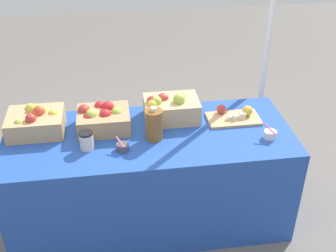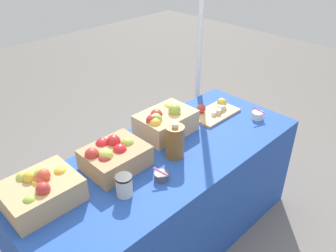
{
  "view_description": "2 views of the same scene",
  "coord_description": "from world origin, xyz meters",
  "px_view_note": "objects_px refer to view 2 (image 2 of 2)",
  "views": [
    {
      "loc": [
        -0.21,
        -2.34,
        2.29
      ],
      "look_at": [
        0.12,
        -0.04,
        0.82
      ],
      "focal_mm": 45.81,
      "sensor_mm": 36.0,
      "label": 1
    },
    {
      "loc": [
        -1.18,
        -1.22,
        1.98
      ],
      "look_at": [
        0.05,
        0.03,
        0.9
      ],
      "focal_mm": 36.67,
      "sensor_mm": 36.0,
      "label": 2
    }
  ],
  "objects_px": {
    "apple_crate_right": "(165,121)",
    "cutting_board_front": "(215,111)",
    "cider_jug": "(175,141)",
    "tent_pole": "(200,36)",
    "apple_crate_middle": "(114,156)",
    "sample_bowl_mid": "(161,176)",
    "apple_crate_left": "(41,190)",
    "sample_bowl_near": "(258,115)",
    "coffee_cup": "(124,185)"
  },
  "relations": [
    {
      "from": "cider_jug",
      "to": "tent_pole",
      "type": "bearing_deg",
      "value": 34.06
    },
    {
      "from": "apple_crate_right",
      "to": "coffee_cup",
      "type": "height_order",
      "value": "apple_crate_right"
    },
    {
      "from": "apple_crate_middle",
      "to": "cider_jug",
      "type": "xyz_separation_m",
      "value": [
        0.32,
        -0.17,
        0.03
      ]
    },
    {
      "from": "apple_crate_middle",
      "to": "coffee_cup",
      "type": "distance_m",
      "value": 0.25
    },
    {
      "from": "cider_jug",
      "to": "apple_crate_left",
      "type": "bearing_deg",
      "value": 165.96
    },
    {
      "from": "cider_jug",
      "to": "coffee_cup",
      "type": "height_order",
      "value": "cider_jug"
    },
    {
      "from": "apple_crate_left",
      "to": "sample_bowl_mid",
      "type": "xyz_separation_m",
      "value": [
        0.55,
        -0.29,
        -0.06
      ]
    },
    {
      "from": "apple_crate_right",
      "to": "sample_bowl_mid",
      "type": "relative_size",
      "value": 4.22
    },
    {
      "from": "apple_crate_middle",
      "to": "sample_bowl_mid",
      "type": "bearing_deg",
      "value": -67.18
    },
    {
      "from": "cider_jug",
      "to": "tent_pole",
      "type": "xyz_separation_m",
      "value": [
        0.95,
        0.64,
        0.3
      ]
    },
    {
      "from": "apple_crate_middle",
      "to": "tent_pole",
      "type": "height_order",
      "value": "tent_pole"
    },
    {
      "from": "apple_crate_middle",
      "to": "sample_bowl_near",
      "type": "relative_size",
      "value": 3.32
    },
    {
      "from": "apple_crate_middle",
      "to": "tent_pole",
      "type": "xyz_separation_m",
      "value": [
        1.27,
        0.47,
        0.32
      ]
    },
    {
      "from": "cutting_board_front",
      "to": "tent_pole",
      "type": "height_order",
      "value": "tent_pole"
    },
    {
      "from": "sample_bowl_mid",
      "to": "coffee_cup",
      "type": "xyz_separation_m",
      "value": [
        -0.22,
        0.05,
        0.04
      ]
    },
    {
      "from": "apple_crate_middle",
      "to": "sample_bowl_mid",
      "type": "distance_m",
      "value": 0.3
    },
    {
      "from": "apple_crate_left",
      "to": "tent_pole",
      "type": "distance_m",
      "value": 1.79
    },
    {
      "from": "cider_jug",
      "to": "coffee_cup",
      "type": "bearing_deg",
      "value": -172.59
    },
    {
      "from": "cutting_board_front",
      "to": "coffee_cup",
      "type": "relative_size",
      "value": 3.02
    },
    {
      "from": "apple_crate_left",
      "to": "cutting_board_front",
      "type": "height_order",
      "value": "apple_crate_left"
    },
    {
      "from": "coffee_cup",
      "to": "tent_pole",
      "type": "distance_m",
      "value": 1.58
    },
    {
      "from": "apple_crate_right",
      "to": "cider_jug",
      "type": "bearing_deg",
      "value": -121.74
    },
    {
      "from": "apple_crate_middle",
      "to": "apple_crate_right",
      "type": "xyz_separation_m",
      "value": [
        0.46,
        0.06,
        0.01
      ]
    },
    {
      "from": "apple_crate_right",
      "to": "tent_pole",
      "type": "relative_size",
      "value": 0.16
    },
    {
      "from": "sample_bowl_mid",
      "to": "cider_jug",
      "type": "relative_size",
      "value": 0.38
    },
    {
      "from": "coffee_cup",
      "to": "tent_pole",
      "type": "height_order",
      "value": "tent_pole"
    },
    {
      "from": "apple_crate_right",
      "to": "cutting_board_front",
      "type": "distance_m",
      "value": 0.45
    },
    {
      "from": "tent_pole",
      "to": "cutting_board_front",
      "type": "bearing_deg",
      "value": -127.26
    },
    {
      "from": "sample_bowl_near",
      "to": "coffee_cup",
      "type": "bearing_deg",
      "value": 177.69
    },
    {
      "from": "sample_bowl_near",
      "to": "cider_jug",
      "type": "distance_m",
      "value": 0.75
    },
    {
      "from": "apple_crate_left",
      "to": "cutting_board_front",
      "type": "distance_m",
      "value": 1.34
    },
    {
      "from": "apple_crate_right",
      "to": "cider_jug",
      "type": "xyz_separation_m",
      "value": [
        -0.14,
        -0.23,
        0.02
      ]
    },
    {
      "from": "sample_bowl_near",
      "to": "tent_pole",
      "type": "distance_m",
      "value": 0.86
    },
    {
      "from": "apple_crate_middle",
      "to": "tent_pole",
      "type": "relative_size",
      "value": 0.15
    },
    {
      "from": "apple_crate_middle",
      "to": "apple_crate_left",
      "type": "bearing_deg",
      "value": 176.93
    },
    {
      "from": "cider_jug",
      "to": "apple_crate_middle",
      "type": "bearing_deg",
      "value": 152.81
    },
    {
      "from": "apple_crate_right",
      "to": "tent_pole",
      "type": "distance_m",
      "value": 0.96
    },
    {
      "from": "apple_crate_middle",
      "to": "sample_bowl_mid",
      "type": "relative_size",
      "value": 3.9
    },
    {
      "from": "sample_bowl_near",
      "to": "sample_bowl_mid",
      "type": "relative_size",
      "value": 1.18
    },
    {
      "from": "coffee_cup",
      "to": "sample_bowl_near",
      "type": "bearing_deg",
      "value": -2.31
    },
    {
      "from": "apple_crate_left",
      "to": "cider_jug",
      "type": "relative_size",
      "value": 1.58
    },
    {
      "from": "apple_crate_right",
      "to": "tent_pole",
      "type": "xyz_separation_m",
      "value": [
        0.81,
        0.41,
        0.31
      ]
    },
    {
      "from": "apple_crate_right",
      "to": "cutting_board_front",
      "type": "bearing_deg",
      "value": -8.88
    },
    {
      "from": "cutting_board_front",
      "to": "sample_bowl_near",
      "type": "distance_m",
      "value": 0.31
    },
    {
      "from": "apple_crate_middle",
      "to": "apple_crate_right",
      "type": "bearing_deg",
      "value": 7.42
    },
    {
      "from": "apple_crate_right",
      "to": "apple_crate_left",
      "type": "bearing_deg",
      "value": -177.63
    },
    {
      "from": "apple_crate_right",
      "to": "sample_bowl_near",
      "type": "relative_size",
      "value": 3.59
    },
    {
      "from": "apple_crate_left",
      "to": "cider_jug",
      "type": "height_order",
      "value": "cider_jug"
    },
    {
      "from": "apple_crate_left",
      "to": "apple_crate_middle",
      "type": "bearing_deg",
      "value": -3.07
    },
    {
      "from": "apple_crate_left",
      "to": "tent_pole",
      "type": "height_order",
      "value": "tent_pole"
    }
  ]
}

